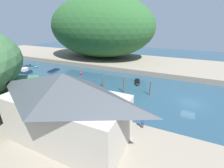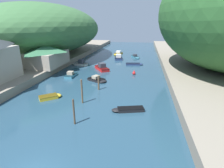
% 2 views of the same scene
% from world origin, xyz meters
% --- Properties ---
extents(water_surface, '(130.00, 130.00, 0.00)m').
position_xyz_m(water_surface, '(0.00, 30.00, 0.00)').
color(water_surface, '#234256').
rests_on(water_surface, ground).
extents(left_bank, '(22.00, 120.00, 1.39)m').
position_xyz_m(left_bank, '(-22.84, 30.00, 0.69)').
color(left_bank, gray).
rests_on(left_bank, ground).
extents(right_bank, '(22.00, 120.00, 1.39)m').
position_xyz_m(right_bank, '(22.84, 30.00, 0.69)').
color(right_bank, gray).
rests_on(right_bank, ground).
extents(hillside_left, '(33.25, 46.55, 14.83)m').
position_xyz_m(hillside_left, '(-23.94, 42.90, 8.80)').
color(hillside_left, '#3D6B3D').
rests_on(hillside_left, left_bank).
extents(boathouse_shed, '(7.48, 10.43, 4.63)m').
position_xyz_m(boathouse_shed, '(-14.40, 27.64, 3.78)').
color(boathouse_shed, gray).
rests_on(boathouse_shed, left_bank).
extents(boat_cabin_cruiser, '(2.69, 5.57, 1.24)m').
position_xyz_m(boat_cabin_cruiser, '(-1.80, 52.78, 0.37)').
color(boat_cabin_cruiser, gold).
rests_on(boat_cabin_cruiser, water_surface).
extents(boat_small_dinghy, '(4.25, 2.18, 0.44)m').
position_xyz_m(boat_small_dinghy, '(5.62, 11.70, 0.22)').
color(boat_small_dinghy, black).
rests_on(boat_small_dinghy, water_surface).
extents(boat_open_rowboat, '(2.99, 4.75, 1.62)m').
position_xyz_m(boat_open_rowboat, '(-0.43, 44.63, 0.49)').
color(boat_open_rowboat, navy).
rests_on(boat_open_rowboat, water_surface).
extents(boat_far_right_bank, '(3.23, 5.27, 1.05)m').
position_xyz_m(boat_far_right_bank, '(4.63, 48.19, 0.32)').
color(boat_far_right_bank, teal).
rests_on(boat_far_right_bank, water_surface).
extents(boat_near_quay, '(4.78, 2.38, 0.42)m').
position_xyz_m(boat_near_quay, '(5.05, 37.91, 0.21)').
color(boat_near_quay, navy).
rests_on(boat_near_quay, water_surface).
extents(boat_navy_launch, '(4.32, 3.49, 1.00)m').
position_xyz_m(boat_navy_launch, '(-1.15, 22.76, 0.32)').
color(boat_navy_launch, black).
rests_on(boat_navy_launch, water_surface).
extents(boat_moored_right, '(4.47, 2.28, 1.66)m').
position_xyz_m(boat_moored_right, '(-9.22, 34.45, 0.49)').
color(boat_moored_right, silver).
rests_on(boat_moored_right, water_surface).
extents(boat_far_upstream, '(1.72, 4.17, 1.16)m').
position_xyz_m(boat_far_upstream, '(-7.41, 24.93, 0.37)').
color(boat_far_upstream, teal).
rests_on(boat_far_upstream, water_surface).
extents(boat_white_cruiser, '(3.36, 3.14, 0.50)m').
position_xyz_m(boat_white_cruiser, '(-5.90, 13.65, 0.25)').
color(boat_white_cruiser, gold).
rests_on(boat_white_cruiser, water_surface).
extents(boat_yellow_tender, '(5.01, 6.09, 1.67)m').
position_xyz_m(boat_yellow_tender, '(-2.71, 31.69, 0.50)').
color(boat_yellow_tender, red).
rests_on(boat_yellow_tender, water_surface).
extents(mooring_post_nearest, '(0.20, 0.20, 3.04)m').
position_xyz_m(mooring_post_nearest, '(0.25, 7.66, 1.53)').
color(mooring_post_nearest, '#4C3D2D').
rests_on(mooring_post_nearest, water_surface).
extents(mooring_post_second, '(0.23, 0.23, 3.50)m').
position_xyz_m(mooring_post_second, '(-0.73, 12.95, 1.76)').
color(mooring_post_second, brown).
rests_on(mooring_post_second, water_surface).
extents(mooring_post_middle, '(0.28, 0.28, 2.50)m').
position_xyz_m(mooring_post_middle, '(0.19, 18.36, 1.26)').
color(mooring_post_middle, brown).
rests_on(mooring_post_middle, water_surface).
extents(channel_buoy_near, '(0.69, 0.69, 1.04)m').
position_xyz_m(channel_buoy_near, '(5.42, 28.41, 0.40)').
color(channel_buoy_near, red).
rests_on(channel_buoy_near, water_surface).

